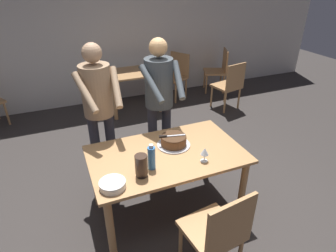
{
  "coord_description": "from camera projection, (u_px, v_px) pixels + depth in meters",
  "views": [
    {
      "loc": [
        -0.88,
        -2.15,
        2.32
      ],
      "look_at": [
        0.12,
        0.26,
        0.9
      ],
      "focal_mm": 30.45,
      "sensor_mm": 36.0,
      "label": 1
    }
  ],
  "objects": [
    {
      "name": "person_cutting_cake",
      "position": [
        159.0,
        96.0,
        3.24
      ],
      "size": [
        0.47,
        0.56,
        1.72
      ],
      "color": "#2D2D38",
      "rests_on": "ground_plane"
    },
    {
      "name": "water_bottle",
      "position": [
        152.0,
        158.0,
        2.53
      ],
      "size": [
        0.07,
        0.07,
        0.25
      ],
      "color": "#387AC6",
      "rests_on": "main_dining_table"
    },
    {
      "name": "cake_knife",
      "position": [
        167.0,
        136.0,
        2.85
      ],
      "size": [
        0.27,
        0.08,
        0.02
      ],
      "color": "silver",
      "rests_on": "cake_on_platter"
    },
    {
      "name": "background_chair_3",
      "position": [
        176.0,
        74.0,
        5.75
      ],
      "size": [
        0.6,
        0.6,
        0.9
      ],
      "color": "tan",
      "rests_on": "ground_plane"
    },
    {
      "name": "background_chair_0",
      "position": [
        218.0,
        69.0,
        6.06
      ],
      "size": [
        0.58,
        0.58,
        0.9
      ],
      "color": "tan",
      "rests_on": "ground_plane"
    },
    {
      "name": "chair_near_side",
      "position": [
        218.0,
        231.0,
        2.28
      ],
      "size": [
        0.49,
        0.49,
        0.9
      ],
      "color": "tan",
      "rests_on": "ground_plane"
    },
    {
      "name": "back_wall",
      "position": [
        98.0,
        31.0,
        5.22
      ],
      "size": [
        10.0,
        0.12,
        2.7
      ],
      "primitive_type": "cube",
      "color": "silver",
      "rests_on": "ground_plane"
    },
    {
      "name": "wine_glass_near",
      "position": [
        205.0,
        152.0,
        2.63
      ],
      "size": [
        0.08,
        0.08,
        0.14
      ],
      "color": "silver",
      "rests_on": "main_dining_table"
    },
    {
      "name": "plate_stack",
      "position": [
        113.0,
        185.0,
        2.34
      ],
      "size": [
        0.22,
        0.22,
        0.06
      ],
      "color": "white",
      "rests_on": "main_dining_table"
    },
    {
      "name": "background_chair_1",
      "position": [
        230.0,
        84.0,
        5.24
      ],
      "size": [
        0.52,
        0.52,
        0.9
      ],
      "color": "tan",
      "rests_on": "ground_plane"
    },
    {
      "name": "main_dining_table",
      "position": [
        167.0,
        162.0,
        2.85
      ],
      "size": [
        1.51,
        0.91,
        0.75
      ],
      "color": "tan",
      "rests_on": "ground_plane"
    },
    {
      "name": "hurricane_lamp",
      "position": [
        141.0,
        166.0,
        2.43
      ],
      "size": [
        0.11,
        0.11,
        0.21
      ],
      "color": "black",
      "rests_on": "main_dining_table"
    },
    {
      "name": "ground_plane",
      "position": [
        167.0,
        209.0,
        3.15
      ],
      "size": [
        14.0,
        14.0,
        0.0
      ],
      "primitive_type": "plane",
      "color": "#383330"
    },
    {
      "name": "background_table",
      "position": [
        133.0,
        80.0,
        5.17
      ],
      "size": [
        1.0,
        0.7,
        0.74
      ],
      "color": "tan",
      "rests_on": "ground_plane"
    },
    {
      "name": "cake_on_platter",
      "position": [
        174.0,
        141.0,
        2.9
      ],
      "size": [
        0.34,
        0.34,
        0.11
      ],
      "color": "silver",
      "rests_on": "main_dining_table"
    },
    {
      "name": "person_standing_beside",
      "position": [
        99.0,
        104.0,
        3.03
      ],
      "size": [
        0.47,
        0.56,
        1.72
      ],
      "color": "#2D2D38",
      "rests_on": "ground_plane"
    }
  ]
}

